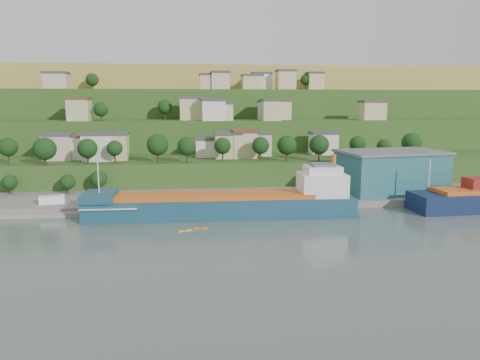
{
  "coord_description": "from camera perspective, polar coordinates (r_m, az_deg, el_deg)",
  "views": [
    {
      "loc": [
        -10.77,
        -108.5,
        29.5
      ],
      "look_at": [
        3.29,
        15.0,
        8.68
      ],
      "focal_mm": 35.0,
      "sensor_mm": 36.0,
      "label": 1
    }
  ],
  "objects": [
    {
      "name": "kayak_yellow",
      "position": [
        109.44,
        -6.72,
        -6.06
      ],
      "size": [
        3.41,
        1.77,
        0.85
      ],
      "rotation": [
        0.0,
        0.0,
        0.36
      ],
      "color": "gold",
      "rests_on": "ground"
    },
    {
      "name": "caravan",
      "position": [
        137.66,
        -21.95,
        -2.41
      ],
      "size": [
        7.0,
        4.2,
        3.05
      ],
      "primitive_type": "cube",
      "rotation": [
        0.0,
        0.0,
        0.24
      ],
      "color": "white",
      "rests_on": "pebble_beach"
    },
    {
      "name": "pebble_beach",
      "position": [
        140.92,
        -24.67,
        -3.46
      ],
      "size": [
        40.0,
        18.0,
        2.4
      ],
      "primitive_type": "cube",
      "color": "slate",
      "rests_on": "ground"
    },
    {
      "name": "warehouse",
      "position": [
        151.09,
        17.9,
        1.03
      ],
      "size": [
        33.34,
        23.12,
        12.8
      ],
      "rotation": [
        0.0,
        0.0,
        0.14
      ],
      "color": "#205B62",
      "rests_on": "quay"
    },
    {
      "name": "ground",
      "position": [
        112.95,
        -0.8,
        -5.63
      ],
      "size": [
        500.0,
        500.0,
        0.0
      ],
      "primitive_type": "plane",
      "color": "#4C5C58",
      "rests_on": "ground"
    },
    {
      "name": "dinghy",
      "position": [
        134.71,
        -21.48,
        -3.13
      ],
      "size": [
        3.72,
        1.93,
        0.71
      ],
      "primitive_type": "cube",
      "rotation": [
        0.0,
        0.0,
        -0.18
      ],
      "color": "silver",
      "rests_on": "pebble_beach"
    },
    {
      "name": "hillside",
      "position": [
        278.94,
        -4.25,
        3.43
      ],
      "size": [
        360.0,
        211.51,
        96.0
      ],
      "color": "#284719",
      "rests_on": "ground"
    },
    {
      "name": "kayak_orange",
      "position": [
        111.03,
        -4.79,
        -5.79
      ],
      "size": [
        3.53,
        0.97,
        0.87
      ],
      "rotation": [
        0.0,
        0.0,
        -0.1
      ],
      "color": "orange",
      "rests_on": "ground"
    },
    {
      "name": "cargo_ship_near",
      "position": [
        122.0,
        -1.23,
        -3.11
      ],
      "size": [
        69.66,
        12.32,
        17.86
      ],
      "rotation": [
        0.0,
        0.0,
        -0.02
      ],
      "color": "#143A4B",
      "rests_on": "ground"
    },
    {
      "name": "quay",
      "position": [
        143.0,
        6.08,
        -2.45
      ],
      "size": [
        220.0,
        26.0,
        4.0
      ],
      "primitive_type": "cube",
      "color": "slate",
      "rests_on": "ground"
    }
  ]
}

